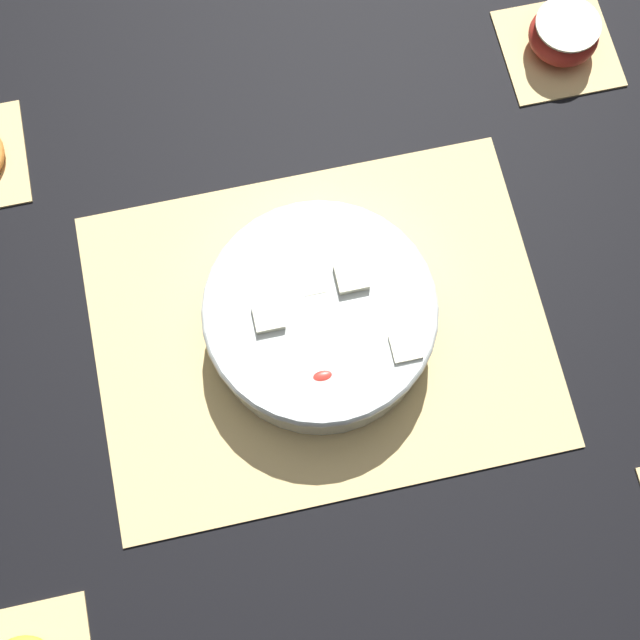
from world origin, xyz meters
TOP-DOWN VIEW (x-y plane):
  - ground_plane at (0.00, 0.00)m, footprint 6.00×6.00m
  - bamboo_mat_center at (-0.00, 0.00)m, footprint 0.49×0.37m
  - coaster_mat_far_right at (0.36, 0.28)m, footprint 0.13×0.13m
  - fruit_salad_bowl at (0.00, -0.00)m, footprint 0.24×0.24m
  - apple_half at (0.36, 0.28)m, footprint 0.08×0.08m

SIDE VIEW (x-z plane):
  - ground_plane at x=0.00m, z-range 0.00..0.00m
  - coaster_mat_far_right at x=0.36m, z-range 0.00..0.01m
  - bamboo_mat_center at x=0.00m, z-range 0.00..0.01m
  - apple_half at x=0.36m, z-range 0.01..0.05m
  - fruit_salad_bowl at x=0.00m, z-range 0.01..0.09m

